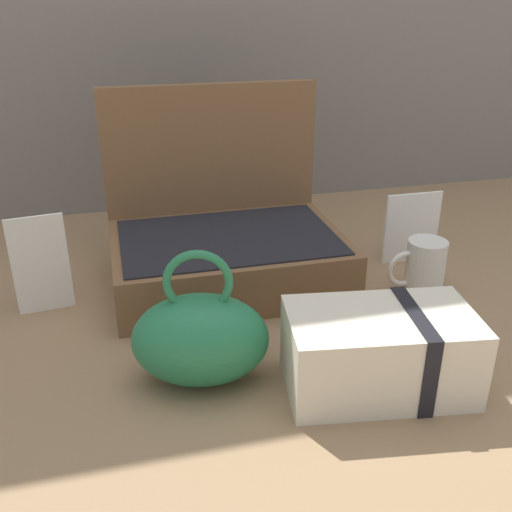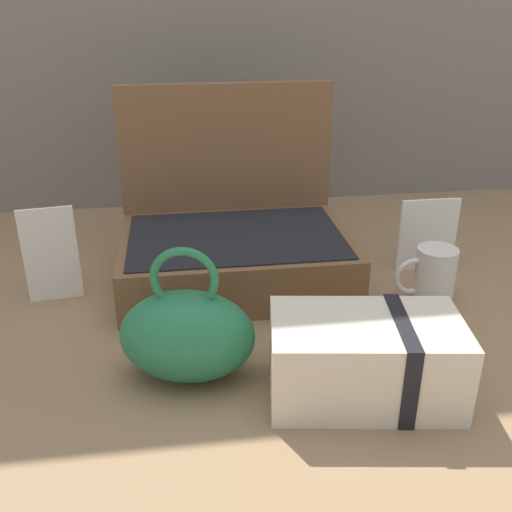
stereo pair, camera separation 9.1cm
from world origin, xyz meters
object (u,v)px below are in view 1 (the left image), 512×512
at_px(teal_pouch_handbag, 200,338).
at_px(info_card_left, 41,265).
at_px(open_suitcase, 225,239).
at_px(cream_toiletry_bag, 382,351).
at_px(coffee_mug, 423,267).
at_px(poster_card_right, 412,228).

xyz_separation_m(teal_pouch_handbag, info_card_left, (-0.22, 0.26, 0.02)).
distance_m(open_suitcase, info_card_left, 0.32).
height_order(cream_toiletry_bag, coffee_mug, cream_toiletry_bag).
xyz_separation_m(teal_pouch_handbag, cream_toiletry_bag, (0.23, -0.07, -0.01)).
xyz_separation_m(cream_toiletry_bag, poster_card_right, (0.23, 0.36, 0.01)).
bearing_deg(poster_card_right, coffee_mug, -108.09).
distance_m(teal_pouch_handbag, info_card_left, 0.34).
bearing_deg(open_suitcase, info_card_left, -170.73).
distance_m(coffee_mug, poster_card_right, 0.13).
bearing_deg(open_suitcase, teal_pouch_handbag, -107.32).
relative_size(teal_pouch_handbag, cream_toiletry_bag, 0.79).
xyz_separation_m(cream_toiletry_bag, info_card_left, (-0.45, 0.33, 0.03)).
relative_size(coffee_mug, info_card_left, 0.64).
distance_m(teal_pouch_handbag, poster_card_right, 0.54).
xyz_separation_m(teal_pouch_handbag, coffee_mug, (0.42, 0.16, -0.02)).
relative_size(cream_toiletry_bag, coffee_mug, 2.45).
bearing_deg(teal_pouch_handbag, coffee_mug, 20.77).
bearing_deg(coffee_mug, cream_toiletry_bag, -129.37).
xyz_separation_m(open_suitcase, teal_pouch_handbag, (-0.10, -0.31, -0.01)).
distance_m(open_suitcase, poster_card_right, 0.37).
bearing_deg(open_suitcase, coffee_mug, -24.38).
xyz_separation_m(teal_pouch_handbag, poster_card_right, (0.46, 0.28, 0.00)).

